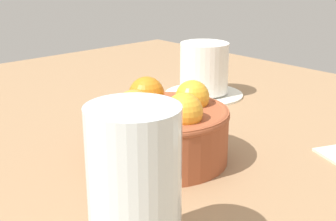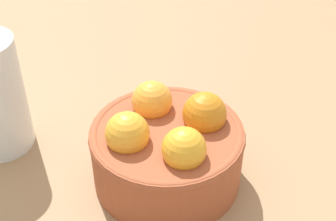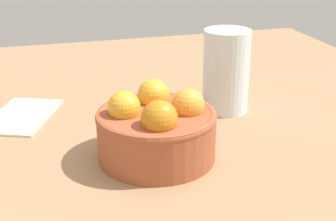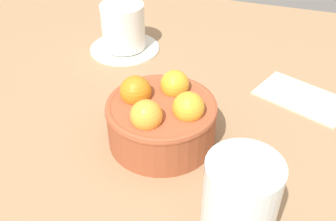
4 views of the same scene
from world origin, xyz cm
name	(u,v)px [view 3 (image 3 of 4)]	position (x,y,z in cm)	size (l,w,h in cm)	color
ground_plane	(157,172)	(0.00, 0.00, -1.93)	(114.97, 98.60, 3.87)	#997551
terracotta_bowl	(157,128)	(-0.02, 0.00, 3.73)	(13.89, 13.89, 8.49)	#9E4C2D
water_glass	(226,71)	(11.75, -13.33, 5.89)	(6.62, 6.62, 11.78)	silver
folded_napkin	(22,115)	(16.99, 15.13, 0.30)	(12.97, 7.79, 0.60)	beige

